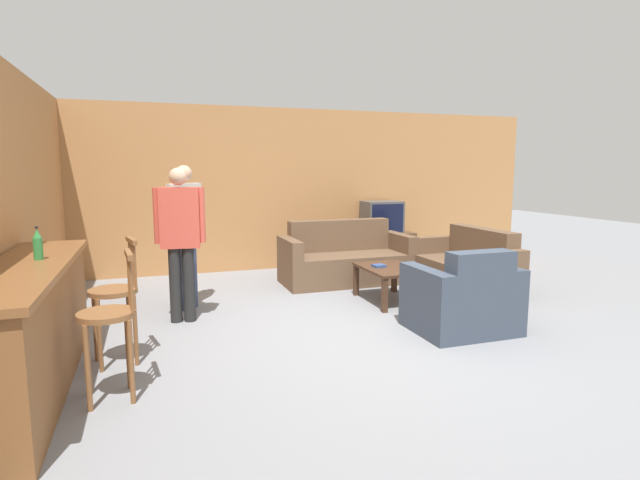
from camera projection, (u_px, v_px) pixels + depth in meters
ground_plane at (364, 336)px, 4.91m from camera, size 24.00×24.00×0.00m
wall_back at (275, 189)px, 8.12m from camera, size 9.40×0.08×2.60m
wall_left at (22, 203)px, 4.95m from camera, size 0.08×8.62×2.60m
bar_counter at (30, 328)px, 3.62m from camera, size 0.55×2.53×0.95m
bar_chair_near at (109, 324)px, 3.50m from camera, size 0.43×0.43×1.06m
bar_chair_mid at (115, 299)px, 4.16m from camera, size 0.46×0.46×1.06m
couch_far at (345, 260)px, 7.24m from camera, size 1.85×0.85×0.88m
armchair_near at (463, 301)px, 5.01m from camera, size 0.98×0.81×0.86m
loveseat_right at (466, 269)px, 6.65m from camera, size 0.78×1.54×0.85m
coffee_table at (390, 272)px, 6.15m from camera, size 0.63×0.91×0.43m
tv_unit at (381, 249)px, 8.53m from camera, size 1.10×0.47×0.55m
tv at (382, 217)px, 8.45m from camera, size 0.64×0.45×0.54m
bottle at (38, 245)px, 3.74m from camera, size 0.07×0.07×0.25m
book_on_table at (379, 266)px, 6.16m from camera, size 0.16×0.15×0.03m
person_by_window at (186, 229)px, 5.77m from camera, size 0.41×0.49×1.67m
person_by_counter at (180, 235)px, 5.25m from camera, size 0.52×0.20×1.64m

